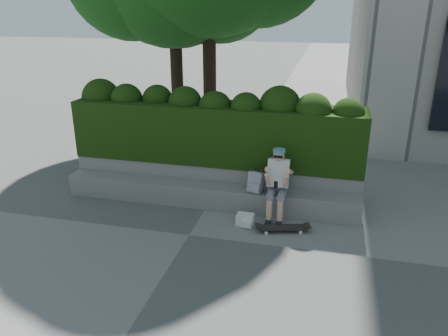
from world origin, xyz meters
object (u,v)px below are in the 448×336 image
(person, at_px, (278,181))
(backpack_plaid, at_px, (255,182))
(skateboard, at_px, (283,228))
(backpack_ground, at_px, (245,219))

(person, xyz_separation_m, backpack_plaid, (-0.43, 0.08, -0.10))
(skateboard, relative_size, backpack_ground, 2.85)
(backpack_plaid, height_order, backpack_ground, backpack_plaid)
(person, relative_size, skateboard, 1.51)
(person, xyz_separation_m, skateboard, (0.19, -0.54, -0.68))
(skateboard, relative_size, backpack_plaid, 2.24)
(skateboard, height_order, backpack_plaid, backpack_plaid)
(backpack_ground, bearing_deg, backpack_plaid, 81.25)
(skateboard, bearing_deg, person, 94.22)
(skateboard, xyz_separation_m, backpack_plaid, (-0.62, 0.62, 0.58))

